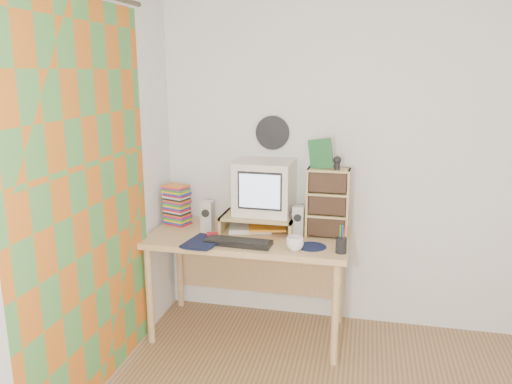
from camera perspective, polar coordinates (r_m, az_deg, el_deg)
The scene contains 20 objects.
back_wall at distance 3.68m, azimuth 16.34°, elevation 3.38°, with size 3.50×3.50×0.00m, color silver.
left_wall at distance 2.47m, azimuth -25.28°, elevation -2.26°, with size 3.50×3.50×0.00m, color silver.
curtain at distance 2.86m, azimuth -18.63°, elevation -1.72°, with size 2.20×2.20×0.00m, color #C8661C.
wall_disc at distance 3.69m, azimuth 1.89°, elevation 6.78°, with size 0.25×0.25×0.02m, color black.
desk at distance 3.63m, azimuth -0.62°, elevation -6.61°, with size 1.40×0.70×0.75m.
monitor_riser at distance 3.58m, azimuth 0.29°, elevation -3.04°, with size 0.52×0.30×0.12m.
crt_monitor at distance 3.56m, azimuth 0.93°, elevation 0.48°, with size 0.40×0.40×0.38m, color silver.
speaker_left at distance 3.59m, azimuth -5.56°, elevation -2.75°, with size 0.08×0.08×0.22m, color silver.
speaker_right at distance 3.50m, azimuth 4.86°, elevation -3.26°, with size 0.08×0.08×0.21m, color silver.
keyboard at distance 3.33m, azimuth -2.03°, elevation -5.78°, with size 0.44×0.15×0.03m, color black.
dvd_stack at distance 3.78m, azimuth -9.00°, elevation -1.83°, with size 0.17×0.12×0.25m, color brown, non-canonical shape.
cd_rack at distance 3.46m, azimuth 8.21°, elevation -1.24°, with size 0.29×0.15×0.48m, color tan.
mug at distance 3.22m, azimuth 4.47°, elevation -5.90°, with size 0.11×0.11×0.09m, color white.
diary at distance 3.40m, azimuth -7.61°, elevation -5.28°, with size 0.26×0.19×0.05m, color black.
mousepad at distance 3.31m, azimuth 6.38°, elevation -6.22°, with size 0.19×0.19×0.00m, color #0F1832.
pen_cup at distance 3.21m, azimuth 9.72°, elevation -5.69°, with size 0.07×0.07×0.14m, color black, non-canonical shape.
papers at distance 3.62m, azimuth 0.08°, elevation -4.07°, with size 0.30×0.22×0.04m, color silver, non-canonical shape.
red_box at distance 3.46m, azimuth -5.00°, elevation -4.97°, with size 0.08×0.05×0.04m, color #A81222.
game_box at distance 3.40m, azimuth 7.42°, elevation 4.35°, with size 0.15×0.03×0.20m, color #195826.
webcam at distance 3.38m, azimuth 9.26°, elevation 3.31°, with size 0.05×0.05×0.09m, color black, non-canonical shape.
Camera 1 is at (-0.25, -1.87, 1.87)m, focal length 35.00 mm.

